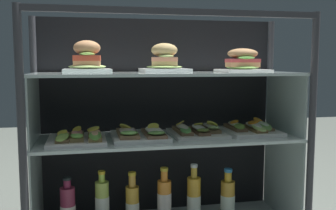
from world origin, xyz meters
TOP-DOWN VIEW (x-y plane):
  - case_frame at (0.00, 0.12)m, footprint 1.12×0.40m
  - riser_lower_tier at (0.00, 0.00)m, footprint 1.07×0.34m
  - shelf_lower_glass at (0.00, 0.00)m, footprint 1.08×0.36m
  - riser_upper_tier at (0.00, 0.00)m, footprint 1.07×0.34m
  - shelf_upper_glass at (0.00, 0.00)m, footprint 1.08×0.36m
  - plated_roll_sandwich_right_of_center at (-0.32, 0.00)m, footprint 0.18×0.18m
  - plated_roll_sandwich_center at (-0.01, 0.03)m, footprint 0.19×0.19m
  - plated_roll_sandwich_mid_right at (0.32, -0.01)m, footprint 0.19×0.19m
  - open_sandwich_tray_right_of_center at (-0.37, -0.03)m, footprint 0.22×0.25m
  - open_sandwich_tray_mid_right at (-0.12, -0.03)m, footprint 0.22×0.25m
  - open_sandwich_tray_left_of_center at (0.13, 0.01)m, footprint 0.22×0.25m
  - open_sandwich_tray_far_left at (0.37, 0.01)m, footprint 0.22×0.25m
  - juice_bottle_front_middle at (-0.41, 0.02)m, footprint 0.06×0.06m
  - juice_bottle_front_fourth at (-0.27, 0.03)m, footprint 0.06×0.06m
  - juice_bottle_near_post at (-0.15, 0.03)m, footprint 0.06×0.06m
  - juice_bottle_back_left at (-0.01, 0.03)m, footprint 0.06×0.06m
  - juice_bottle_front_left_end at (0.12, 0.03)m, footprint 0.06×0.06m
  - juice_bottle_front_right_end at (0.27, 0.01)m, footprint 0.06×0.06m

SIDE VIEW (x-z plane):
  - juice_bottle_front_right_end at x=0.27m, z-range 0.01..0.24m
  - juice_bottle_near_post at x=-0.15m, z-range 0.01..0.24m
  - juice_bottle_front_middle at x=-0.41m, z-range 0.01..0.24m
  - juice_bottle_front_left_end at x=0.12m, z-range 0.01..0.26m
  - juice_bottle_back_left at x=-0.01m, z-range 0.01..0.26m
  - juice_bottle_front_fourth at x=-0.27m, z-range 0.02..0.26m
  - riser_lower_tier at x=0.00m, z-range 0.04..0.41m
  - shelf_lower_glass at x=0.00m, z-range 0.41..0.42m
  - open_sandwich_tray_left_of_center at x=0.13m, z-range 0.41..0.47m
  - open_sandwich_tray_right_of_center at x=-0.37m, z-range 0.41..0.47m
  - open_sandwich_tray_far_left at x=0.37m, z-range 0.41..0.47m
  - open_sandwich_tray_mid_right at x=-0.12m, z-range 0.41..0.47m
  - case_frame at x=0.00m, z-range 0.03..0.96m
  - riser_upper_tier at x=0.00m, z-range 0.42..0.68m
  - shelf_upper_glass at x=0.00m, z-range 0.68..0.69m
  - plated_roll_sandwich_mid_right at x=0.32m, z-range 0.68..0.78m
  - plated_roll_sandwich_center at x=-0.01m, z-range 0.67..0.79m
  - plated_roll_sandwich_right_of_center at x=-0.32m, z-range 0.67..0.80m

